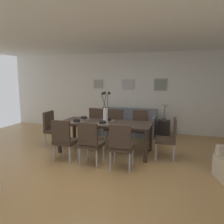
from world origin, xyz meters
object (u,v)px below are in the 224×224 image
Objects in this scene: dining_chair_mid_right at (139,126)px; bowl_far_left at (103,122)px; sofa at (127,126)px; dining_chair_head_west at (53,127)px; dining_chair_head_east at (169,136)px; dining_chair_far_right at (115,124)px; bowl_far_right at (108,119)px; dining_table at (105,125)px; dining_chair_far_left at (90,141)px; framed_picture_right at (161,85)px; bowl_near_left at (77,120)px; table_lamp at (164,108)px; side_table at (164,129)px; dining_chair_near_right at (94,123)px; framed_picture_center at (128,84)px; dining_chair_mid_left at (121,144)px; dining_chair_near_left at (64,138)px; centerpiece_vase at (105,111)px; bowl_near_right at (84,118)px; framed_picture_left at (98,84)px.

dining_chair_mid_right reaches higher than bowl_far_left.
dining_chair_head_west is at bearing -131.22° from sofa.
dining_chair_head_east is 2.32m from sofa.
bowl_far_right is at bearing -88.21° from dining_chair_far_right.
dining_chair_far_left reaches higher than dining_table.
dining_chair_head_west is at bearing -138.22° from framed_picture_right.
sofa is at bearing 69.68° from bowl_near_left.
dining_chair_head_east reaches higher than bowl_near_left.
dining_chair_far_right is 1.68m from dining_chair_head_west.
dining_chair_head_west reaches higher than bowl_far_left.
dining_chair_mid_right is 1.83m from framed_picture_right.
table_lamp is (2.73, 1.73, 0.38)m from dining_chair_head_west.
dining_chair_mid_right is 1.09m from side_table.
dining_chair_near_right is 1.28m from bowl_far_left.
dining_chair_mid_right is 2.30× the size of framed_picture_center.
dining_chair_near_right and dining_chair_far_left have the same top height.
table_lamp reaches higher than dining_chair_mid_left.
side_table is at bearing 76.93° from dining_chair_mid_left.
bowl_far_right reaches higher than dining_table.
dining_chair_near_left is 0.70m from bowl_near_left.
table_lamp reaches higher than sofa.
dining_chair_near_right is at bearing 109.28° from dining_chair_far_left.
centerpiece_vase is 0.73m from bowl_near_left.
framed_picture_center is 1.07m from framed_picture_right.
dining_chair_head_west is 5.41× the size of bowl_far_left.
bowl_near_right is (-0.02, -0.67, 0.27)m from dining_chair_near_right.
centerpiece_vase is 0.40× the size of sofa.
dining_chair_far_right is 1.77× the size of side_table.
dining_chair_near_right is 1.00× the size of dining_chair_head_east.
dining_table is 2.39× the size of dining_chair_head_west.
framed_picture_left is (0.42, 2.28, 1.06)m from dining_chair_head_west.
dining_chair_head_east is 2.18m from bowl_near_left.
dining_chair_near_left is at bearing -82.52° from framed_picture_left.
bowl_near_right is at bearing -114.84° from sofa.
dining_chair_far_left is 1.00× the size of dining_chair_head_west.
framed_picture_left is (-2.31, 0.54, 0.68)m from table_lamp.
bowl_far_left is (0.65, 0.64, 0.27)m from dining_chair_near_left.
framed_picture_center is (0.02, 1.46, 1.06)m from dining_chair_far_right.
framed_picture_right reaches higher than bowl_near_left.
sofa is at bearing 83.66° from dining_chair_far_right.
bowl_far_left is 2.33m from table_lamp.
centerpiece_vase is 1.41× the size of side_table.
dining_table is 2.20m from side_table.
dining_chair_near_right is 0.72m from bowl_near_right.
framed_picture_left is at bearing 99.19° from bowl_near_left.
dining_chair_near_right is at bearing 126.37° from centerpiece_vase.
framed_picture_center reaches higher than sofa.
dining_chair_near_left is 2.72× the size of framed_picture_left.
dining_chair_far_right is 1.85m from dining_chair_mid_left.
dining_chair_mid_left is at bearing -78.73° from framed_picture_center.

